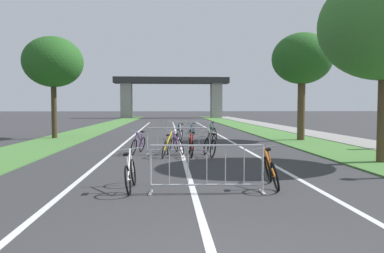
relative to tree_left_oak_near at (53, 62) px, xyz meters
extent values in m
cube|color=#477A38|center=(0.60, 10.21, -4.39)|extent=(2.94, 68.97, 0.05)
cube|color=#477A38|center=(13.70, 10.21, -4.39)|extent=(2.94, 68.97, 0.05)
cube|color=gray|center=(16.37, 10.21, -4.37)|extent=(2.40, 68.97, 0.08)
cube|color=silver|center=(7.15, 1.95, -4.41)|extent=(0.14, 39.90, 0.01)
cube|color=silver|center=(9.94, 1.95, -4.41)|extent=(0.14, 39.90, 0.01)
cube|color=silver|center=(4.36, 1.95, -4.41)|extent=(0.14, 39.90, 0.01)
cube|color=#2D2D30|center=(7.15, 39.00, 1.82)|extent=(18.91, 3.08, 0.99)
cube|color=gray|center=(-0.30, 39.00, -1.54)|extent=(1.74, 2.40, 5.74)
cube|color=gray|center=(14.60, 39.00, -1.54)|extent=(1.74, 2.40, 5.74)
cylinder|color=#3D2D1E|center=(0.00, 0.00, -2.83)|extent=(0.31, 0.31, 3.16)
ellipsoid|color=#23561E|center=(0.00, 0.00, 0.03)|extent=(3.39, 3.39, 2.88)
cylinder|color=#4C3823|center=(13.59, -10.07, -2.95)|extent=(0.32, 0.32, 2.92)
cylinder|color=#4C3823|center=(13.86, -2.07, -2.78)|extent=(0.40, 0.40, 3.26)
ellipsoid|color=#23561E|center=(13.86, -2.07, 0.07)|extent=(3.25, 3.25, 2.76)
cylinder|color=#ADADB2|center=(6.22, -13.74, -3.89)|extent=(0.04, 0.04, 1.05)
cube|color=#ADADB2|center=(6.22, -13.74, -4.40)|extent=(0.08, 0.44, 0.03)
cylinder|color=#ADADB2|center=(8.63, -13.85, -3.89)|extent=(0.04, 0.04, 1.05)
cube|color=#ADADB2|center=(8.63, -13.85, -4.40)|extent=(0.08, 0.44, 0.03)
cylinder|color=#ADADB2|center=(7.43, -13.80, -3.38)|extent=(2.41, 0.14, 0.04)
cylinder|color=#ADADB2|center=(7.43, -13.80, -4.23)|extent=(2.41, 0.14, 0.04)
cylinder|color=#ADADB2|center=(6.63, -13.76, -3.80)|extent=(0.02, 0.02, 0.87)
cylinder|color=#ADADB2|center=(7.03, -13.78, -3.80)|extent=(0.02, 0.02, 0.87)
cylinder|color=#ADADB2|center=(7.43, -13.80, -3.80)|extent=(0.02, 0.02, 0.87)
cylinder|color=#ADADB2|center=(7.83, -13.81, -3.80)|extent=(0.02, 0.02, 0.87)
cylinder|color=#ADADB2|center=(8.23, -13.83, -3.80)|extent=(0.02, 0.02, 0.87)
cylinder|color=#ADADB2|center=(5.78, -7.39, -3.89)|extent=(0.04, 0.04, 1.05)
cube|color=#ADADB2|center=(5.78, -7.39, -4.40)|extent=(0.09, 0.44, 0.03)
cylinder|color=#ADADB2|center=(8.19, -7.53, -3.89)|extent=(0.04, 0.04, 1.05)
cube|color=#ADADB2|center=(8.19, -7.53, -4.40)|extent=(0.09, 0.44, 0.03)
cylinder|color=#ADADB2|center=(6.98, -7.46, -3.38)|extent=(2.41, 0.18, 0.04)
cylinder|color=#ADADB2|center=(6.98, -7.46, -4.23)|extent=(2.41, 0.18, 0.04)
cylinder|color=#ADADB2|center=(6.18, -7.41, -3.80)|extent=(0.02, 0.02, 0.87)
cylinder|color=#ADADB2|center=(6.58, -7.44, -3.80)|extent=(0.02, 0.02, 0.87)
cylinder|color=#ADADB2|center=(6.98, -7.46, -3.80)|extent=(0.02, 0.02, 0.87)
cylinder|color=#ADADB2|center=(7.39, -7.48, -3.80)|extent=(0.02, 0.02, 0.87)
cylinder|color=#ADADB2|center=(7.79, -7.51, -3.80)|extent=(0.02, 0.02, 0.87)
cylinder|color=#ADADB2|center=(6.50, -1.09, -3.89)|extent=(0.04, 0.04, 1.05)
cube|color=#ADADB2|center=(6.50, -1.09, -4.40)|extent=(0.07, 0.44, 0.03)
cylinder|color=#ADADB2|center=(8.91, -1.17, -3.89)|extent=(0.04, 0.04, 1.05)
cube|color=#ADADB2|center=(8.91, -1.17, -4.40)|extent=(0.07, 0.44, 0.03)
cylinder|color=#ADADB2|center=(7.71, -1.13, -3.38)|extent=(2.41, 0.12, 0.04)
cylinder|color=#ADADB2|center=(7.71, -1.13, -4.23)|extent=(2.41, 0.12, 0.04)
cylinder|color=#ADADB2|center=(6.90, -1.10, -3.80)|extent=(0.02, 0.02, 0.87)
cylinder|color=#ADADB2|center=(7.30, -1.11, -3.80)|extent=(0.02, 0.02, 0.87)
cylinder|color=#ADADB2|center=(7.71, -1.13, -3.80)|extent=(0.02, 0.02, 0.87)
cylinder|color=#ADADB2|center=(8.11, -1.14, -3.80)|extent=(0.02, 0.02, 0.87)
cylinder|color=#ADADB2|center=(8.51, -1.15, -3.80)|extent=(0.02, 0.02, 0.87)
torus|color=black|center=(7.09, -7.54, -4.10)|extent=(0.29, 0.64, 0.62)
torus|color=black|center=(6.89, -6.60, -4.10)|extent=(0.29, 0.64, 0.62)
cylinder|color=#662884|center=(6.95, -7.11, -3.85)|extent=(0.34, 0.90, 0.54)
cylinder|color=#662884|center=(6.99, -7.28, -3.89)|extent=(0.14, 0.14, 0.53)
cylinder|color=#662884|center=(7.07, -7.39, -4.12)|extent=(0.08, 0.31, 0.07)
cylinder|color=#662884|center=(6.85, -6.64, -3.85)|extent=(0.13, 0.11, 0.51)
cube|color=black|center=(6.95, -7.33, -3.63)|extent=(0.16, 0.26, 0.07)
cylinder|color=#99999E|center=(6.80, -6.67, -3.59)|extent=(0.45, 0.12, 0.12)
torus|color=black|center=(5.76, -13.89, -4.09)|extent=(0.13, 0.64, 0.64)
torus|color=black|center=(5.77, -12.90, -4.09)|extent=(0.13, 0.64, 0.64)
cylinder|color=silver|center=(5.73, -13.42, -3.82)|extent=(0.10, 0.96, 0.58)
cylinder|color=silver|center=(5.73, -13.61, -3.86)|extent=(0.12, 0.12, 0.57)
cylinder|color=silver|center=(5.76, -13.73, -4.12)|extent=(0.04, 0.32, 0.07)
cylinder|color=silver|center=(5.74, -12.93, -3.82)|extent=(0.11, 0.09, 0.55)
cube|color=black|center=(5.70, -13.64, -3.57)|extent=(0.11, 0.24, 0.06)
cylinder|color=#99999E|center=(5.71, -12.95, -3.55)|extent=(0.55, 0.04, 0.09)
torus|color=black|center=(7.46, -8.53, -4.09)|extent=(0.13, 0.64, 0.64)
torus|color=black|center=(7.43, -7.46, -4.09)|extent=(0.13, 0.64, 0.64)
cylinder|color=red|center=(7.47, -8.02, -3.84)|extent=(0.07, 1.03, 0.54)
cylinder|color=red|center=(7.48, -8.22, -3.82)|extent=(0.12, 0.12, 0.65)
cylinder|color=red|center=(7.45, -8.36, -4.12)|extent=(0.04, 0.35, 0.08)
cylinder|color=red|center=(7.46, -7.49, -3.84)|extent=(0.10, 0.09, 0.51)
cube|color=black|center=(7.52, -8.26, -3.49)|extent=(0.11, 0.24, 0.06)
cylinder|color=#99999E|center=(7.48, -7.51, -3.59)|extent=(0.48, 0.04, 0.08)
torus|color=black|center=(6.46, -8.54, -4.10)|extent=(0.25, 0.64, 0.62)
torus|color=black|center=(6.64, -7.47, -4.10)|extent=(0.25, 0.64, 0.62)
cylinder|color=gold|center=(6.60, -8.04, -3.80)|extent=(0.33, 1.03, 0.63)
cylinder|color=gold|center=(6.55, -8.24, -3.86)|extent=(0.13, 0.14, 0.57)
cylinder|color=gold|center=(6.48, -8.37, -4.12)|extent=(0.08, 0.35, 0.07)
cylinder|color=gold|center=(6.69, -7.50, -3.80)|extent=(0.14, 0.11, 0.60)
cube|color=black|center=(6.59, -8.29, -3.58)|extent=(0.15, 0.25, 0.07)
cylinder|color=#99999E|center=(6.74, -7.54, -3.50)|extent=(0.50, 0.11, 0.12)
torus|color=black|center=(8.04, -0.24, -4.10)|extent=(0.28, 0.64, 0.62)
torus|color=black|center=(7.79, -1.20, -4.10)|extent=(0.28, 0.64, 0.62)
cylinder|color=#197A7F|center=(7.96, -0.71, -3.81)|extent=(0.19, 0.96, 0.62)
cylinder|color=#197A7F|center=(8.00, -0.52, -3.84)|extent=(0.15, 0.09, 0.62)
cylinder|color=#197A7F|center=(7.99, -0.39, -4.12)|extent=(0.11, 0.32, 0.07)
cylinder|color=#197A7F|center=(7.84, -1.19, -3.81)|extent=(0.14, 0.07, 0.59)
cube|color=black|center=(8.06, -0.50, -3.53)|extent=(0.16, 0.26, 0.06)
cylinder|color=#99999E|center=(7.89, -1.17, -3.52)|extent=(0.44, 0.14, 0.09)
torus|color=black|center=(7.28, -2.21, -4.08)|extent=(0.23, 0.67, 0.66)
torus|color=black|center=(7.14, -1.13, -4.08)|extent=(0.23, 0.67, 0.66)
cylinder|color=#B7B7BC|center=(7.26, -1.69, -3.81)|extent=(0.08, 1.06, 0.58)
cylinder|color=#B7B7BC|center=(7.29, -1.90, -3.81)|extent=(0.16, 0.11, 0.65)
cylinder|color=#B7B7BC|center=(7.26, -2.04, -4.10)|extent=(0.08, 0.35, 0.08)
cylinder|color=#B7B7BC|center=(7.19, -1.15, -3.81)|extent=(0.14, 0.08, 0.55)
cube|color=black|center=(7.35, -1.93, -3.49)|extent=(0.14, 0.25, 0.07)
cylinder|color=#99999E|center=(7.24, -1.17, -3.54)|extent=(0.47, 0.09, 0.11)
torus|color=black|center=(8.21, -8.48, -4.08)|extent=(0.25, 0.68, 0.66)
torus|color=black|center=(8.08, -7.49, -4.08)|extent=(0.25, 0.68, 0.66)
cylinder|color=black|center=(8.20, -8.00, -3.81)|extent=(0.07, 0.97, 0.58)
cylinder|color=black|center=(8.21, -8.19, -3.84)|extent=(0.16, 0.10, 0.57)
cylinder|color=black|center=(8.18, -8.32, -4.10)|extent=(0.08, 0.32, 0.08)
cylinder|color=black|center=(8.13, -7.50, -3.81)|extent=(0.14, 0.08, 0.55)
cube|color=black|center=(8.27, -8.22, -3.56)|extent=(0.14, 0.25, 0.07)
cylinder|color=#99999E|center=(8.18, -7.52, -3.53)|extent=(0.54, 0.10, 0.12)
torus|color=black|center=(7.19, -0.21, -4.08)|extent=(0.20, 0.68, 0.66)
torus|color=black|center=(7.08, -1.21, -4.08)|extent=(0.20, 0.68, 0.66)
cylinder|color=#1E389E|center=(7.18, -0.69, -3.81)|extent=(0.06, 0.98, 0.57)
cylinder|color=#1E389E|center=(7.20, -0.49, -3.84)|extent=(0.14, 0.11, 0.59)
cylinder|color=#1E389E|center=(7.17, -0.37, -4.10)|extent=(0.07, 0.33, 0.08)
cylinder|color=#1E389E|center=(7.13, -1.19, -3.81)|extent=(0.13, 0.08, 0.55)
cube|color=black|center=(7.24, -0.46, -3.55)|extent=(0.13, 0.25, 0.06)
cylinder|color=#99999E|center=(7.17, -1.17, -3.54)|extent=(0.54, 0.08, 0.11)
torus|color=black|center=(9.23, -1.26, -4.07)|extent=(0.21, 0.70, 0.69)
torus|color=black|center=(9.17, -0.22, -4.07)|extent=(0.21, 0.70, 0.69)
cylinder|color=#1E7238|center=(9.15, -0.77, -3.79)|extent=(0.20, 1.01, 0.58)
cylinder|color=#1E7238|center=(9.17, -0.97, -3.79)|extent=(0.16, 0.13, 0.67)
cylinder|color=#1E7238|center=(9.23, -1.10, -4.09)|extent=(0.04, 0.34, 0.08)
cylinder|color=#1E7238|center=(9.12, -0.25, -3.79)|extent=(0.13, 0.10, 0.55)
cube|color=black|center=(9.11, -1.01, -3.46)|extent=(0.12, 0.25, 0.07)
cylinder|color=#99999E|center=(9.08, -0.28, -3.52)|extent=(0.54, 0.06, 0.12)
torus|color=black|center=(8.93, -13.77, -4.08)|extent=(0.26, 0.68, 0.66)
torus|color=black|center=(9.05, -12.78, -4.08)|extent=(0.26, 0.68, 0.66)
cylinder|color=orange|center=(8.93, -13.29, -3.82)|extent=(0.04, 0.97, 0.56)
cylinder|color=orange|center=(8.91, -13.48, -3.82)|extent=(0.19, 0.10, 0.63)
cylinder|color=orange|center=(8.95, -13.61, -4.10)|extent=(0.08, 0.32, 0.08)
cylinder|color=orange|center=(8.99, -12.80, -3.82)|extent=(0.16, 0.08, 0.53)
cube|color=black|center=(8.84, -13.51, -3.51)|extent=(0.14, 0.25, 0.07)
cylinder|color=#99999E|center=(8.93, -12.82, -3.56)|extent=(0.55, 0.09, 0.14)
torus|color=black|center=(5.53, -6.51, -4.10)|extent=(0.30, 0.64, 0.62)
torus|color=black|center=(5.28, -7.54, -4.10)|extent=(0.30, 0.64, 0.62)
cylinder|color=#662884|center=(5.46, -7.01, -3.82)|extent=(0.18, 1.03, 0.60)
cylinder|color=#662884|center=(5.50, -6.82, -3.85)|extent=(0.17, 0.09, 0.60)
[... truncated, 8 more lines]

